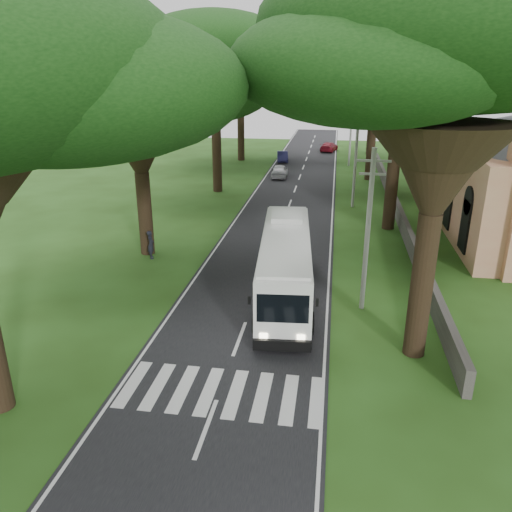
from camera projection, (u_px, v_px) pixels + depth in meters
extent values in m
plane|color=#254513|center=(231.00, 363.00, 20.41)|extent=(140.00, 140.00, 0.00)
cube|color=black|center=(289.00, 207.00, 43.52)|extent=(8.00, 120.00, 0.04)
cube|color=silver|center=(220.00, 393.00, 18.56)|extent=(8.00, 3.00, 0.01)
cube|color=#383533|center=(396.00, 208.00, 41.08)|extent=(0.35, 50.00, 1.20)
cylinder|color=gray|center=(368.00, 232.00, 23.75)|extent=(0.24, 0.24, 8.00)
cube|color=gray|center=(374.00, 161.00, 22.55)|extent=(1.60, 0.10, 0.10)
cube|color=gray|center=(372.00, 174.00, 22.76)|extent=(1.20, 0.10, 0.10)
cylinder|color=gray|center=(355.00, 161.00, 42.24)|extent=(0.24, 0.24, 8.00)
cube|color=gray|center=(358.00, 120.00, 41.05)|extent=(1.60, 0.10, 0.10)
cube|color=gray|center=(358.00, 127.00, 41.26)|extent=(1.20, 0.10, 0.10)
cylinder|color=gray|center=(351.00, 133.00, 60.74)|extent=(0.24, 0.24, 8.00)
cube|color=gray|center=(353.00, 104.00, 59.54)|extent=(1.60, 0.10, 0.10)
cube|color=gray|center=(352.00, 109.00, 59.76)|extent=(1.20, 0.10, 0.10)
cylinder|color=black|center=(145.00, 214.00, 31.74)|extent=(0.90, 0.90, 5.31)
cone|color=black|center=(139.00, 141.00, 30.14)|extent=(3.20, 3.20, 3.80)
ellipsoid|color=black|center=(134.00, 78.00, 28.88)|extent=(13.33, 13.33, 5.60)
cylinder|color=black|center=(217.00, 158.00, 48.11)|extent=(0.90, 0.90, 6.47)
cone|color=black|center=(215.00, 103.00, 46.31)|extent=(3.20, 3.20, 3.80)
ellipsoid|color=black|center=(214.00, 44.00, 44.55)|extent=(13.91, 13.91, 5.84)
cylinder|color=black|center=(241.00, 138.00, 65.03)|extent=(0.90, 0.90, 5.74)
cone|color=black|center=(241.00, 100.00, 63.35)|extent=(3.20, 3.20, 3.80)
ellipsoid|color=black|center=(240.00, 65.00, 61.91)|extent=(15.73, 15.73, 6.61)
cylinder|color=black|center=(421.00, 287.00, 20.09)|extent=(0.90, 0.90, 6.13)
cone|color=black|center=(437.00, 164.00, 18.34)|extent=(3.20, 3.20, 3.80)
ellipsoid|color=black|center=(455.00, 27.00, 16.73)|extent=(13.48, 13.48, 5.66)
cylinder|color=black|center=(391.00, 189.00, 36.67)|extent=(0.90, 0.90, 6.06)
cone|color=black|center=(398.00, 120.00, 34.94)|extent=(3.20, 3.20, 3.80)
ellipsoid|color=black|center=(405.00, 50.00, 33.36)|extent=(14.90, 14.90, 6.26)
cylinder|color=black|center=(371.00, 150.00, 53.33)|extent=(0.90, 0.90, 6.40)
cone|color=black|center=(375.00, 100.00, 51.54)|extent=(3.20, 3.20, 3.80)
ellipsoid|color=black|center=(379.00, 49.00, 49.81)|extent=(14.02, 14.02, 5.89)
cylinder|color=black|center=(371.00, 132.00, 69.91)|extent=(0.90, 0.90, 5.94)
cone|color=black|center=(373.00, 96.00, 68.20)|extent=(3.20, 3.20, 3.80)
ellipsoid|color=black|center=(376.00, 62.00, 66.67)|extent=(13.97, 13.97, 5.87)
cube|color=silver|center=(285.00, 264.00, 25.75)|extent=(3.38, 11.81, 2.86)
cube|color=black|center=(286.00, 254.00, 25.87)|extent=(3.26, 9.69, 1.07)
cube|color=black|center=(285.00, 288.00, 26.23)|extent=(3.42, 11.85, 0.34)
cube|color=red|center=(285.00, 275.00, 25.98)|extent=(3.33, 10.65, 0.17)
cube|color=silver|center=(286.00, 236.00, 25.22)|extent=(3.14, 11.21, 0.17)
cylinder|color=black|center=(256.00, 321.00, 22.67)|extent=(0.43, 1.09, 1.07)
cylinder|color=black|center=(310.00, 323.00, 22.51)|extent=(0.43, 1.09, 1.07)
cylinder|color=black|center=(266.00, 261.00, 29.75)|extent=(0.43, 1.09, 1.07)
cylinder|color=black|center=(306.00, 263.00, 29.58)|extent=(0.43, 1.09, 1.07)
imported|color=silver|center=(280.00, 171.00, 55.07)|extent=(1.84, 4.26, 1.43)
imported|color=navy|center=(282.00, 156.00, 64.81)|extent=(1.88, 3.98, 1.26)
imported|color=maroon|center=(329.00, 147.00, 72.70)|extent=(2.84, 4.87, 1.33)
imported|color=black|center=(151.00, 245.00, 31.47)|extent=(0.62, 0.77, 1.82)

